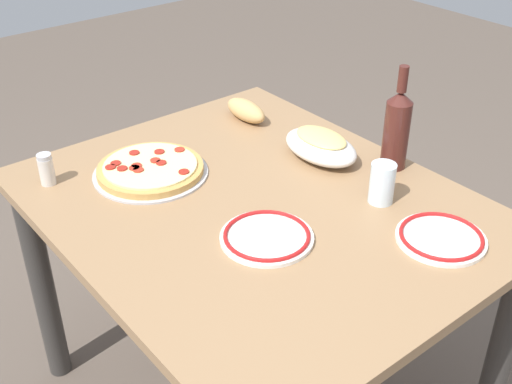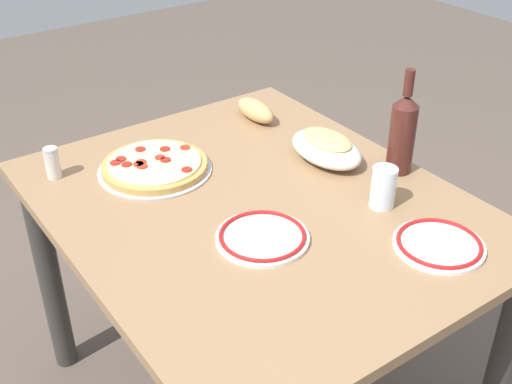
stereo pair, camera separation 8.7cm
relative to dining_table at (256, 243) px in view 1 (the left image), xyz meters
name	(u,v)px [view 1 (the left image)]	position (x,y,z in m)	size (l,w,h in m)	color
dining_table	(256,243)	(0.00, 0.00, 0.00)	(1.16, 0.95, 0.75)	#93704C
pepperoni_pizza	(150,169)	(0.29, 0.13, 0.14)	(0.31, 0.31, 0.03)	#B7B7BC
baked_pasta_dish	(321,145)	(0.07, -0.29, 0.17)	(0.24, 0.15, 0.08)	white
wine_bottle	(397,128)	(-0.09, -0.41, 0.24)	(0.07, 0.07, 0.29)	#471E19
water_glass	(382,183)	(-0.19, -0.25, 0.18)	(0.06, 0.06, 0.11)	silver
side_plate_near	(441,237)	(-0.40, -0.23, 0.14)	(0.21, 0.21, 0.02)	white
side_plate_far	(267,236)	(-0.14, 0.08, 0.14)	(0.22, 0.22, 0.02)	white
bread_loaf	(246,110)	(0.40, -0.28, 0.16)	(0.17, 0.07, 0.06)	tan
spice_shaker	(46,169)	(0.42, 0.37, 0.17)	(0.04, 0.04, 0.09)	silver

